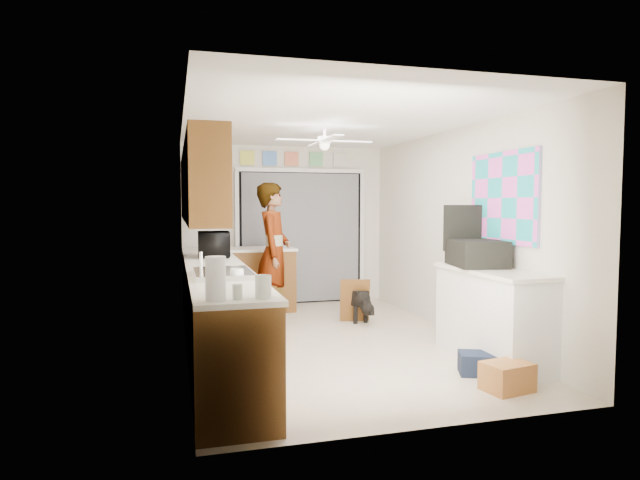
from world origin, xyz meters
TOP-DOWN VIEW (x-y plane):
  - floor at (0.00, 0.00)m, footprint 5.00×5.00m
  - ceiling at (0.00, 0.00)m, footprint 5.00×5.00m
  - wall_back at (0.00, 2.50)m, footprint 3.20×0.00m
  - wall_front at (0.00, -2.50)m, footprint 3.20×0.00m
  - wall_left at (-1.60, 0.00)m, footprint 0.00×5.00m
  - wall_right at (1.60, 0.00)m, footprint 0.00×5.00m
  - left_base_cabinets at (-1.30, 0.00)m, footprint 0.60×4.80m
  - left_countertop at (-1.29, 0.00)m, footprint 0.62×4.80m
  - upper_cabinets at (-1.44, 0.20)m, footprint 0.32×4.00m
  - sink_basin at (-1.29, -1.00)m, footprint 0.50×0.76m
  - faucet at (-1.48, -1.00)m, footprint 0.03×0.03m
  - peninsula_base at (-0.50, 2.00)m, footprint 1.00×0.60m
  - peninsula_top at (-0.50, 2.00)m, footprint 1.04×0.64m
  - back_opening_recess at (0.25, 2.47)m, footprint 2.00×0.06m
  - curtain_panel at (0.25, 2.43)m, footprint 1.90×0.03m
  - door_trim_left at (-0.77, 2.44)m, footprint 0.06×0.04m
  - door_trim_right at (1.27, 2.44)m, footprint 0.06×0.04m
  - door_trim_head at (0.25, 2.44)m, footprint 2.10×0.04m
  - header_frame_0 at (-0.60, 2.47)m, footprint 0.22×0.02m
  - header_frame_1 at (-0.25, 2.47)m, footprint 0.22×0.02m
  - header_frame_2 at (0.10, 2.47)m, footprint 0.22×0.02m
  - header_frame_3 at (0.50, 2.47)m, footprint 0.22×0.02m
  - header_frame_4 at (0.90, 2.47)m, footprint 0.22×0.02m
  - route66_sign at (-0.95, 2.47)m, footprint 0.22×0.02m
  - right_counter_base at (1.35, -1.20)m, footprint 0.50×1.40m
  - right_counter_top at (1.34, -1.20)m, footprint 0.54×1.44m
  - abstract_painting at (1.58, -1.00)m, footprint 0.03×1.15m
  - ceiling_fan at (0.00, 0.20)m, footprint 1.14×1.14m
  - microwave at (-1.24, 0.79)m, footprint 0.39×0.57m
  - cup at (-1.20, -1.27)m, footprint 0.16×0.16m
  - jar_a at (-1.12, -2.24)m, footprint 0.15×0.15m
  - jar_b at (-1.30, -2.25)m, footprint 0.08×0.08m
  - paper_towel_roll at (-1.45, -2.25)m, footprint 0.18×0.18m
  - suitcase at (1.32, -0.95)m, footprint 0.59×0.71m
  - suitcase_rim at (1.32, -0.95)m, footprint 0.54×0.65m
  - suitcase_lid at (1.32, -0.66)m, footprint 0.42×0.11m
  - cardboard_box at (1.00, -1.98)m, footprint 0.44×0.36m
  - navy_crate at (1.00, -1.51)m, footprint 0.40×0.37m
  - cabinet_door_panel at (0.62, 0.88)m, footprint 0.42×0.24m
  - man at (-0.44, 1.14)m, footprint 0.65×0.79m
  - dog at (0.64, 0.95)m, footprint 0.37×0.66m

SIDE VIEW (x-z plane):
  - floor at x=0.00m, z-range 0.00..0.00m
  - navy_crate at x=1.00m, z-range 0.00..0.20m
  - cardboard_box at x=1.00m, z-range 0.00..0.24m
  - dog at x=0.64m, z-range 0.00..0.49m
  - cabinet_door_panel at x=0.62m, z-range 0.00..0.59m
  - left_base_cabinets at x=-1.30m, z-range 0.00..0.90m
  - peninsula_base at x=-0.50m, z-range 0.00..0.90m
  - right_counter_base at x=1.35m, z-range 0.00..0.90m
  - left_countertop at x=-1.29m, z-range 0.90..0.94m
  - peninsula_top at x=-0.50m, z-range 0.90..0.94m
  - right_counter_top at x=1.34m, z-range 0.90..0.94m
  - man at x=-0.44m, z-range 0.00..1.87m
  - sink_basin at x=-1.29m, z-range 0.92..0.98m
  - suitcase_rim at x=1.32m, z-range 0.96..0.98m
  - cup at x=-1.20m, z-range 0.94..1.03m
  - jar_b at x=-1.30m, z-range 0.94..1.04m
  - jar_a at x=-1.12m, z-range 0.94..1.10m
  - faucet at x=-1.48m, z-range 0.94..1.16m
  - back_opening_recess at x=0.25m, z-range 0.00..2.10m
  - door_trim_left at x=-0.77m, z-range 0.00..2.10m
  - door_trim_right at x=1.27m, z-range 0.00..2.10m
  - curtain_panel at x=0.25m, z-range 0.03..2.08m
  - suitcase at x=1.32m, z-range 0.94..1.21m
  - paper_towel_roll at x=-1.45m, z-range 0.94..1.24m
  - microwave at x=-1.24m, z-range 0.94..1.25m
  - wall_back at x=0.00m, z-range -0.35..2.85m
  - wall_front at x=0.00m, z-range -0.35..2.85m
  - wall_left at x=-1.60m, z-range -1.25..3.75m
  - wall_right at x=1.60m, z-range -1.25..3.75m
  - suitcase_lid at x=1.32m, z-range 1.08..1.58m
  - abstract_painting at x=1.58m, z-range 1.17..2.12m
  - upper_cabinets at x=-1.44m, z-range 1.40..2.20m
  - door_trim_head at x=0.25m, z-range 2.09..2.15m
  - header_frame_0 at x=-0.60m, z-range 2.19..2.41m
  - header_frame_1 at x=-0.25m, z-range 2.19..2.41m
  - header_frame_2 at x=0.10m, z-range 2.19..2.41m
  - header_frame_3 at x=0.50m, z-range 2.19..2.41m
  - header_frame_4 at x=0.90m, z-range 2.19..2.41m
  - route66_sign at x=-0.95m, z-range 2.17..2.43m
  - ceiling_fan at x=0.00m, z-range 2.20..2.44m
  - ceiling at x=0.00m, z-range 2.50..2.50m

